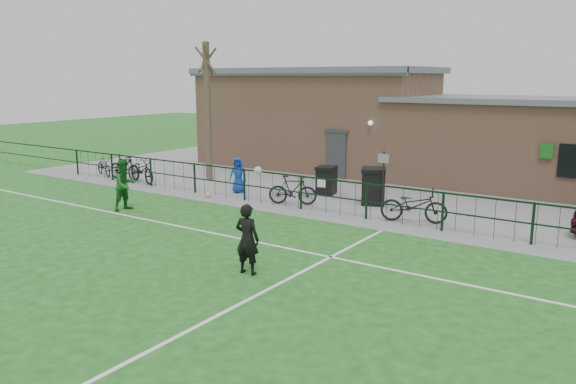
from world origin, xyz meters
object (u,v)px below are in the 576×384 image
Objects in this scene: bicycle_b at (125,167)px; bicycle_a at (104,166)px; bicycle_d at (293,190)px; spectator_child at (238,175)px; wheelie_bin_left at (326,181)px; sign_post at (383,180)px; bicycle_c at (142,170)px; bare_tree at (208,112)px; wheelie_bin_right at (374,187)px; outfield_player at (125,185)px; ball_ground at (208,195)px; bicycle_e at (414,205)px.

bicycle_a is at bearing 81.07° from bicycle_b.
bicycle_b is at bearing 66.37° from bicycle_d.
spectator_child is (7.70, 0.42, 0.27)m from bicycle_a.
sign_post is (2.87, -1.05, 0.50)m from wheelie_bin_left.
bicycle_c reaches higher than bicycle_a.
wheelie_bin_left is 0.48× the size of bicycle_c.
wheelie_bin_left is at bearing 5.47° from spectator_child.
bare_tree is 5.76m from bicycle_a.
wheelie_bin_right is 0.70× the size of bicycle_d.
wheelie_bin_right is 0.69× the size of outfield_player.
outfield_player is at bearing -108.33° from ball_ground.
bicycle_b is at bearing 172.75° from ball_ground.
bicycle_e is (10.41, -2.02, -2.44)m from bare_tree.
bicycle_c is at bearing 166.08° from wheelie_bin_right.
bicycle_d is (-0.06, -2.28, 0.02)m from wheelie_bin_left.
outfield_player reaches higher than spectator_child.
spectator_child is at bearing -66.50° from bicycle_c.
spectator_child is 0.80× the size of outfield_player.
bicycle_b reaches higher than wheelie_bin_left.
wheelie_bin_right is 5.44m from spectator_child.
sign_post is at bearing -5.40° from bare_tree.
outfield_player is (6.33, -4.01, 0.42)m from bicycle_a.
bicycle_c is at bearing 66.19° from bicycle_d.
wheelie_bin_left is 4.62m from ball_ground.
bare_tree is at bearing 153.55° from wheelie_bin_right.
sign_post is at bearing -65.21° from bicycle_a.
bicycle_b is 5.96m from spectator_child.
bicycle_d is at bearing 14.22° from ball_ground.
bicycle_c is at bearing 47.62° from outfield_player.
bicycle_a is 7.50m from outfield_player.
bare_tree reaches higher than wheelie_bin_right.
bare_tree is 6.68m from bicycle_d.
wheelie_bin_right is at bearing 140.78° from sign_post.
bicycle_c is (-10.74, -1.32, -0.45)m from sign_post.
outfield_player is at bearing -131.41° from spectator_child.
sign_post reaches higher than bicycle_c.
bare_tree is 6.49m from outfield_player.
bicycle_a is 7.41m from ball_ground.
spectator_child reaches higher than wheelie_bin_left.
bicycle_a is at bearing -158.03° from bare_tree.
outfield_player reaches higher than wheelie_bin_left.
ball_ground is at bearing -48.84° from bare_tree.
sign_post is 1.05× the size of bicycle_b.
bicycle_b is 1.08m from bicycle_c.
bicycle_d is at bearing -73.40° from bicycle_c.
wheelie_bin_left is at bearing -26.12° from bicycle_d.
outfield_player is at bearing -164.08° from wheelie_bin_right.
sign_post is 13.65m from bicycle_a.
spectator_child reaches higher than bicycle_a.
wheelie_bin_left is 0.50× the size of sign_post.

